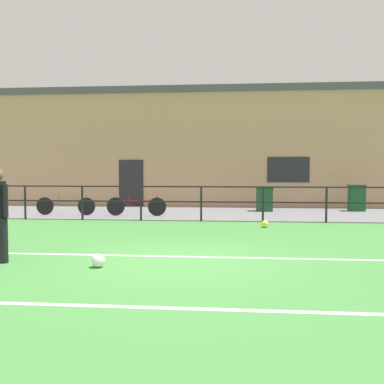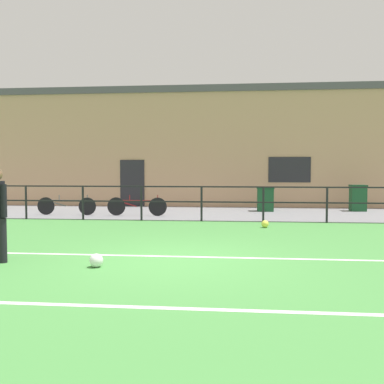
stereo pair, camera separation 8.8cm
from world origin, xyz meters
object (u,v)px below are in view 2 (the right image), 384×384
Objects in this scene: soccer_ball_spare at (96,260)px; bicycle_parked_0 at (66,206)px; trash_bin_1 at (358,198)px; trash_bin_0 at (265,199)px; soccer_ball_match at (265,224)px; bicycle_parked_1 at (137,206)px.

bicycle_parked_0 is (-3.73, 7.91, 0.24)m from soccer_ball_spare.
soccer_ball_spare is 0.23× the size of trash_bin_1.
trash_bin_1 is (3.69, 0.41, 0.04)m from trash_bin_0.
soccer_ball_match is 0.20× the size of trash_bin_1.
soccer_ball_spare reaches higher than soccer_ball_match.
soccer_ball_spare is 0.11× the size of bicycle_parked_1.
trash_bin_0 is at bearing -173.65° from trash_bin_1.
soccer_ball_spare is at bearing -109.88° from trash_bin_0.
trash_bin_0 is at bearing 24.14° from bicycle_parked_1.
trash_bin_1 is at bearing 54.99° from soccer_ball_spare.
trash_bin_0 is (4.73, 2.12, 0.15)m from bicycle_parked_1.
soccer_ball_match is 0.10× the size of bicycle_parked_0.
trash_bin_0 is (7.36, 2.12, 0.15)m from bicycle_parked_0.
bicycle_parked_1 reaches higher than soccer_ball_match.
trash_bin_1 reaches higher than bicycle_parked_1.
trash_bin_1 is (7.31, 10.44, 0.43)m from soccer_ball_spare.
trash_bin_0 reaches higher than soccer_ball_spare.
bicycle_parked_0 is (-7.03, 2.54, 0.25)m from soccer_ball_match.
bicycle_parked_0 is at bearing -167.10° from trash_bin_1.
bicycle_parked_0 is 7.66m from trash_bin_0.
bicycle_parked_0 is 1.02× the size of bicycle_parked_1.
bicycle_parked_0 is at bearing 115.25° from soccer_ball_spare.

